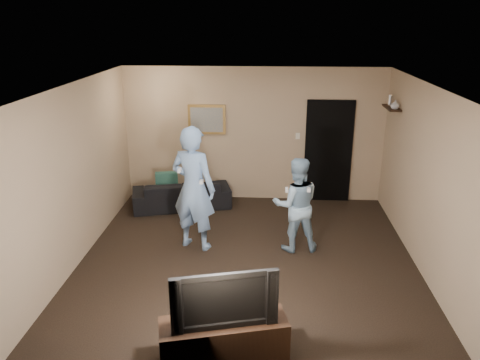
# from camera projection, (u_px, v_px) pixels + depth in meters

# --- Properties ---
(ground) EXTENTS (5.00, 5.00, 0.00)m
(ground) POSITION_uv_depth(u_px,v_px,m) (247.00, 258.00, 7.12)
(ground) COLOR black
(ground) RESTS_ON ground
(ceiling) EXTENTS (5.00, 5.00, 0.04)m
(ceiling) POSITION_uv_depth(u_px,v_px,m) (249.00, 86.00, 6.26)
(ceiling) COLOR silver
(ceiling) RESTS_ON wall_back
(wall_back) EXTENTS (5.00, 0.04, 2.60)m
(wall_back) POSITION_uv_depth(u_px,v_px,m) (254.00, 135.00, 9.04)
(wall_back) COLOR tan
(wall_back) RESTS_ON ground
(wall_front) EXTENTS (5.00, 0.04, 2.60)m
(wall_front) POSITION_uv_depth(u_px,v_px,m) (236.00, 265.00, 4.34)
(wall_front) COLOR tan
(wall_front) RESTS_ON ground
(wall_left) EXTENTS (0.04, 5.00, 2.60)m
(wall_left) POSITION_uv_depth(u_px,v_px,m) (77.00, 174.00, 6.83)
(wall_left) COLOR tan
(wall_left) RESTS_ON ground
(wall_right) EXTENTS (0.04, 5.00, 2.60)m
(wall_right) POSITION_uv_depth(u_px,v_px,m) (426.00, 181.00, 6.55)
(wall_right) COLOR tan
(wall_right) RESTS_ON ground
(sofa) EXTENTS (1.96, 1.16, 0.54)m
(sofa) POSITION_uv_depth(u_px,v_px,m) (182.00, 193.00, 8.95)
(sofa) COLOR black
(sofa) RESTS_ON ground
(throw_pillow) EXTENTS (0.43, 0.20, 0.42)m
(throw_pillow) POSITION_uv_depth(u_px,v_px,m) (167.00, 183.00, 8.89)
(throw_pillow) COLOR #17463E
(throw_pillow) RESTS_ON sofa
(painting_frame) EXTENTS (0.72, 0.05, 0.57)m
(painting_frame) POSITION_uv_depth(u_px,v_px,m) (207.00, 119.00, 8.97)
(painting_frame) COLOR olive
(painting_frame) RESTS_ON wall_back
(painting_canvas) EXTENTS (0.62, 0.01, 0.47)m
(painting_canvas) POSITION_uv_depth(u_px,v_px,m) (207.00, 120.00, 8.94)
(painting_canvas) COLOR slate
(painting_canvas) RESTS_ON painting_frame
(doorway) EXTENTS (0.90, 0.06, 2.00)m
(doorway) POSITION_uv_depth(u_px,v_px,m) (328.00, 152.00, 9.03)
(doorway) COLOR black
(doorway) RESTS_ON ground
(light_switch) EXTENTS (0.08, 0.02, 0.12)m
(light_switch) POSITION_uv_depth(u_px,v_px,m) (298.00, 136.00, 8.97)
(light_switch) COLOR silver
(light_switch) RESTS_ON wall_back
(wall_shelf) EXTENTS (0.20, 0.60, 0.03)m
(wall_shelf) POSITION_uv_depth(u_px,v_px,m) (392.00, 108.00, 8.02)
(wall_shelf) COLOR black
(wall_shelf) RESTS_ON wall_right
(shelf_vase) EXTENTS (0.18, 0.18, 0.15)m
(shelf_vase) POSITION_uv_depth(u_px,v_px,m) (395.00, 105.00, 7.81)
(shelf_vase) COLOR #BBBCC0
(shelf_vase) RESTS_ON wall_shelf
(shelf_figurine) EXTENTS (0.06, 0.06, 0.18)m
(shelf_figurine) POSITION_uv_depth(u_px,v_px,m) (390.00, 100.00, 8.14)
(shelf_figurine) COLOR #B5B5B9
(shelf_figurine) RESTS_ON wall_shelf
(tv_console) EXTENTS (1.40, 0.74, 0.48)m
(tv_console) POSITION_uv_depth(u_px,v_px,m) (224.00, 340.00, 4.93)
(tv_console) COLOR black
(tv_console) RESTS_ON ground
(television) EXTENTS (1.09, 0.40, 0.63)m
(television) POSITION_uv_depth(u_px,v_px,m) (223.00, 295.00, 4.75)
(television) COLOR black
(television) RESTS_ON tv_console
(wii_player_left) EXTENTS (0.83, 0.69, 1.97)m
(wii_player_left) POSITION_uv_depth(u_px,v_px,m) (193.00, 189.00, 7.16)
(wii_player_left) COLOR #7AA2D4
(wii_player_left) RESTS_ON ground
(wii_player_right) EXTENTS (0.79, 0.65, 1.50)m
(wii_player_right) POSITION_uv_depth(u_px,v_px,m) (296.00, 205.00, 7.17)
(wii_player_right) COLOR #89AEC8
(wii_player_right) RESTS_ON ground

